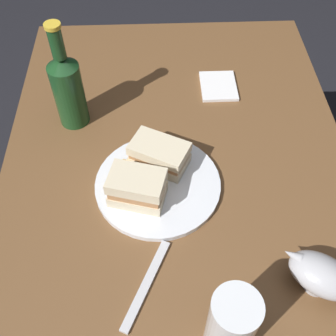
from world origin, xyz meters
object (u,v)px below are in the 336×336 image
Objects in this scene: plate at (158,184)px; pint_glass at (230,327)px; cider_bottle at (68,88)px; gravy_boat at (321,275)px; sandwich_half_left at (159,154)px; fork at (146,284)px; sandwich_half_right at (137,188)px; napkin at (218,86)px.

pint_glass is (-0.31, -0.10, 0.06)m from plate.
cider_bottle reaches higher than plate.
gravy_boat reaches higher than plate.
pint_glass is (-0.37, -0.10, 0.03)m from sandwich_half_left.
fork is (-0.42, -0.17, -0.10)m from cider_bottle.
gravy_boat is 0.77× the size of fork.
sandwich_half_left is 0.10m from sandwich_half_right.
plate is at bearing -161.61° from fork.
gravy_boat is at bearing -136.42° from sandwich_half_left.
cider_bottle is (0.52, 0.29, 0.03)m from pint_glass.
cider_bottle is at bearing 32.37° from sandwich_half_right.
sandwich_half_left is 0.25m from cider_bottle.
fork is at bearing -158.38° from cider_bottle.
gravy_boat reaches higher than fork.
cider_bottle is at bearing 43.34° from plate.
sandwich_half_right is at bearing -147.63° from cider_bottle.
sandwich_half_left is at bearing 43.58° from gravy_boat.
gravy_boat is at bearing 113.12° from fork.
plate is 1.69× the size of pint_glass.
gravy_boat reaches higher than napkin.
plate is 2.13× the size of sandwich_half_right.
cider_bottle is (0.24, 0.15, 0.05)m from sandwich_half_right.
sandwich_half_left is at bearing -161.33° from fork.
sandwich_half_right is 0.89× the size of gravy_boat.
fork is at bearing 87.84° from gravy_boat.
napkin is at bearing -174.64° from fork.
sandwich_half_right is at bearing 152.72° from sandwich_half_left.
gravy_boat is (0.09, -0.17, -0.02)m from pint_glass.
fork is at bearing 160.09° from napkin.
sandwich_half_left is at bearing 148.00° from napkin.
plate is at bearing 174.52° from sandwich_half_left.
cider_bottle reaches higher than sandwich_half_left.
sandwich_half_right is 0.37m from gravy_boat.
pint_glass is at bearing -165.13° from sandwich_half_left.
sandwich_half_right is 0.40m from napkin.
cider_bottle is 0.38m from napkin.
cider_bottle is 2.34× the size of napkin.
pint_glass reaches higher than sandwich_half_right.
sandwich_half_right reaches higher than plate.
cider_bottle is at bearing 29.68° from pint_glass.
gravy_boat is 0.54× the size of cider_bottle.
plate is 0.06m from sandwich_half_left.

